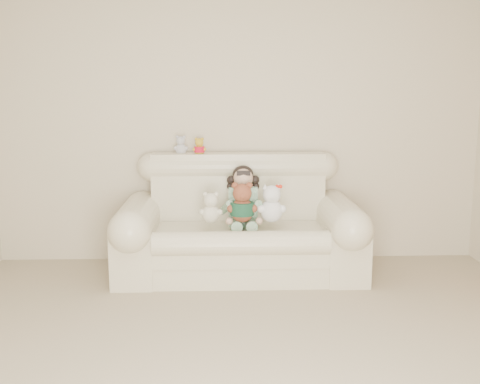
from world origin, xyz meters
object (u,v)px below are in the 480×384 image
brown_teddy (242,199)px  white_cat (272,199)px  seated_child (243,195)px  sofa (240,217)px  cream_teddy (211,204)px

brown_teddy → white_cat: bearing=12.5°
seated_child → sofa: bearing=-110.2°
sofa → white_cat: 0.34m
brown_teddy → cream_teddy: bearing=-161.9°
sofa → brown_teddy: size_ratio=5.30×
sofa → cream_teddy: size_ratio=6.78×
sofa → cream_teddy: (-0.24, -0.15, 0.14)m
seated_child → cream_teddy: (-0.28, -0.23, -0.03)m
sofa → seated_child: bearing=67.0°
seated_child → white_cat: seated_child is taller
cream_teddy → white_cat: bearing=-20.5°
brown_teddy → cream_teddy: brown_teddy is taller
seated_child → white_cat: 0.31m
brown_teddy → seated_child: bearing=98.4°
sofa → brown_teddy: sofa is taller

